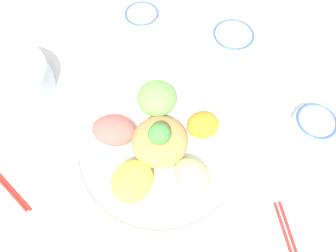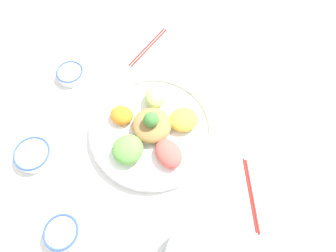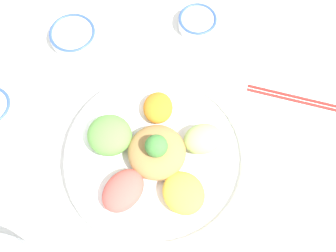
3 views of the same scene
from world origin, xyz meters
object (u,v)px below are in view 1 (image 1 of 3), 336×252
side_serving_bowl (12,78)px  serving_spoon_extra (173,2)px  salad_platter (159,143)px  rice_bowl_blue (233,37)px  sauce_bowl_red (315,123)px  sauce_bowl_dark (142,18)px

side_serving_bowl → serving_spoon_extra: size_ratio=1.50×
salad_platter → rice_bowl_blue: bearing=47.5°
serving_spoon_extra → sauce_bowl_red: bearing=-0.2°
sauce_bowl_red → serving_spoon_extra: 0.51m
side_serving_bowl → salad_platter: bearing=-35.1°
side_serving_bowl → serving_spoon_extra: side_serving_bowl is taller
sauce_bowl_red → sauce_bowl_dark: size_ratio=0.99×
salad_platter → rice_bowl_blue: (0.24, 0.27, -0.01)m
sauce_bowl_dark → side_serving_bowl: side_serving_bowl is taller
sauce_bowl_dark → salad_platter: bearing=-92.6°
rice_bowl_blue → serving_spoon_extra: (-0.13, 0.18, -0.01)m
rice_bowl_blue → sauce_bowl_dark: (-0.23, 0.11, 0.00)m
sauce_bowl_dark → side_serving_bowl: bearing=-155.1°
salad_platter → serving_spoon_extra: size_ratio=3.25×
rice_bowl_blue → serving_spoon_extra: 0.22m
salad_platter → sauce_bowl_dark: size_ratio=4.13×
rice_bowl_blue → side_serving_bowl: (-0.56, -0.04, 0.02)m
sauce_bowl_red → side_serving_bowl: side_serving_bowl is taller
salad_platter → sauce_bowl_red: 0.35m
sauce_bowl_dark → serving_spoon_extra: sauce_bowl_dark is taller
sauce_bowl_red → rice_bowl_blue: (-0.11, 0.28, 0.00)m
rice_bowl_blue → sauce_bowl_dark: 0.25m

